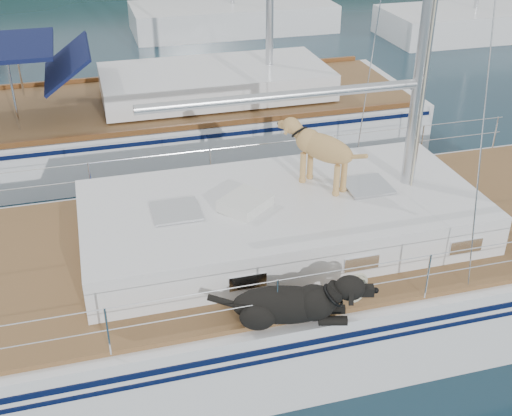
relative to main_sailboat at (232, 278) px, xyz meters
name	(u,v)px	position (x,y,z in m)	size (l,w,h in m)	color
ground	(226,318)	(-0.10, 0.01, -0.68)	(120.00, 120.00, 0.00)	black
main_sailboat	(232,278)	(0.00, 0.00, 0.00)	(12.00, 4.03, 14.01)	white
neighbor_sailboat	(168,122)	(0.03, 6.04, -0.05)	(11.00, 3.50, 13.30)	white
bg_boat_center	(233,17)	(3.90, 16.01, -0.23)	(7.20, 3.00, 11.65)	white
bg_boat_east	(473,22)	(11.90, 13.01, -0.22)	(6.40, 3.00, 11.65)	white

